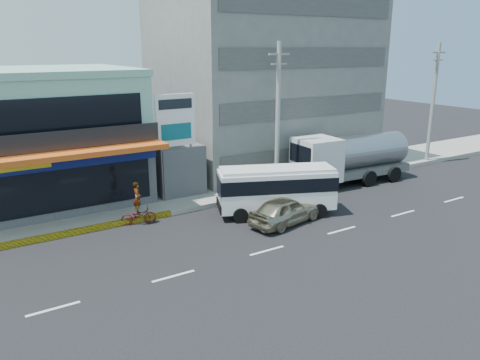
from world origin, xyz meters
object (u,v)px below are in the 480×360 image
object	(u,v)px
satellite_dish	(172,142)
motorcycle_rider	(138,210)
shop_building	(34,141)
utility_pole_near	(278,118)
concrete_building	(262,80)
utility_pole_far	(433,103)
sedan	(285,210)
minibus	(277,187)
billboard	(176,126)
tanker_truck	(348,158)

from	to	relation	value
satellite_dish	motorcycle_rider	bearing A→B (deg)	-133.97
shop_building	utility_pole_near	world-z (taller)	utility_pole_near
concrete_building	utility_pole_far	world-z (taller)	concrete_building
utility_pole_far	motorcycle_rider	bearing A→B (deg)	-178.68
satellite_dish	motorcycle_rider	xyz separation A→B (m)	(-4.05, -4.20, -2.76)
satellite_dish	sedan	bearing A→B (deg)	-70.61
minibus	concrete_building	bearing A→B (deg)	59.37
concrete_building	billboard	world-z (taller)	concrete_building
shop_building	utility_pole_near	distance (m)	15.50
utility_pole_far	satellite_dish	bearing A→B (deg)	170.71
billboard	sedan	distance (m)	8.64
billboard	utility_pole_near	distance (m)	6.75
sedan	motorcycle_rider	world-z (taller)	motorcycle_rider
concrete_building	sedan	size ratio (longest dim) A/B	3.45
tanker_truck	shop_building	bearing A→B (deg)	159.40
concrete_building	tanker_truck	bearing A→B (deg)	-78.46
utility_pole_far	tanker_truck	size ratio (longest dim) A/B	1.07
tanker_truck	concrete_building	bearing A→B (deg)	101.54
billboard	utility_pole_near	size ratio (longest dim) A/B	0.69
utility_pole_near	minibus	size ratio (longest dim) A/B	1.40
shop_building	utility_pole_far	bearing A→B (deg)	-12.31
tanker_truck	sedan	bearing A→B (deg)	-155.09
concrete_building	utility_pole_near	xyz separation A→B (m)	(-4.00, -7.60, -1.85)
shop_building	sedan	xyz separation A→B (m)	(11.00, -11.47, -3.21)
billboard	concrete_building	bearing A→B (deg)	28.92
shop_building	utility_pole_near	xyz separation A→B (m)	(14.00, -6.55, 1.15)
minibus	tanker_truck	world-z (taller)	tanker_truck
billboard	minibus	distance (m)	7.30
concrete_building	minibus	xyz separation A→B (m)	(-6.52, -11.00, -5.29)
satellite_dish	utility_pole_near	size ratio (longest dim) A/B	0.15
concrete_building	sedan	xyz separation A→B (m)	(-7.00, -12.53, -6.21)
motorcycle_rider	utility_pole_far	bearing A→B (deg)	1.32
concrete_building	satellite_dish	world-z (taller)	concrete_building
shop_building	motorcycle_rider	xyz separation A→B (m)	(3.95, -7.15, -3.18)
billboard	utility_pole_far	distance (m)	22.57
shop_building	utility_pole_near	bearing A→B (deg)	-25.06
billboard	minibus	bearing A→B (deg)	-52.56
tanker_truck	motorcycle_rider	bearing A→B (deg)	179.02
utility_pole_near	sedan	bearing A→B (deg)	-121.35
satellite_dish	motorcycle_rider	size ratio (longest dim) A/B	0.61
sedan	tanker_truck	bearing A→B (deg)	-76.41
sedan	utility_pole_near	bearing A→B (deg)	-42.67
satellite_dish	utility_pole_near	bearing A→B (deg)	-30.96
billboard	motorcycle_rider	size ratio (longest dim) A/B	2.79
concrete_building	motorcycle_rider	bearing A→B (deg)	-149.73
satellite_dish	utility_pole_near	xyz separation A→B (m)	(6.00, -3.60, 1.57)
satellite_dish	utility_pole_near	world-z (taller)	utility_pole_near
utility_pole_far	tanker_truck	world-z (taller)	utility_pole_far
minibus	sedan	distance (m)	1.84
sedan	motorcycle_rider	bearing A→B (deg)	47.15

